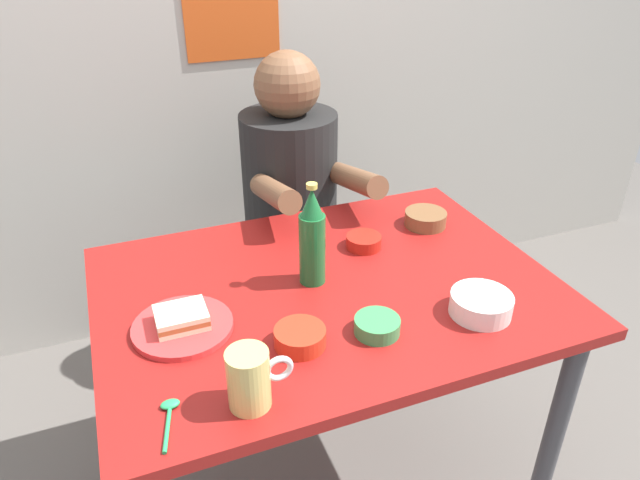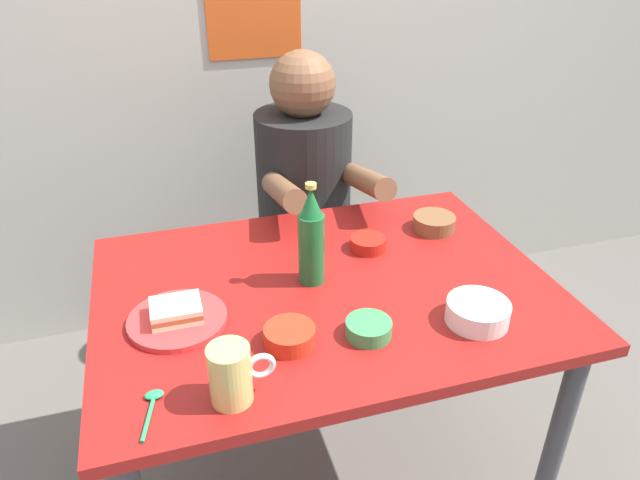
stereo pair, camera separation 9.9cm
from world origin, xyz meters
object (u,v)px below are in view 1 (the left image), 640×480
at_px(sandwich, 181,317).
at_px(beer_bottle, 312,239).
at_px(dining_table, 327,316).
at_px(person_seated, 291,175).
at_px(stool, 293,277).
at_px(sauce_bowl_chili, 300,337).
at_px(beer_mug, 250,379).
at_px(plate_orange, 183,327).

bearing_deg(sandwich, beer_bottle, 12.89).
height_order(dining_table, sandwich, sandwich).
bearing_deg(beer_bottle, person_seated, 76.20).
height_order(stool, person_seated, person_seated).
bearing_deg(beer_bottle, sauce_bowl_chili, -116.83).
bearing_deg(beer_bottle, sandwich, -167.11).
bearing_deg(person_seated, beer_mug, -112.99).
distance_m(plate_orange, sauce_bowl_chili, 0.26).
relative_size(beer_bottle, sauce_bowl_chili, 2.38).
distance_m(person_seated, sandwich, 0.82).
relative_size(plate_orange, beer_mug, 1.75).
xyz_separation_m(stool, beer_mug, (-0.39, -0.94, 0.45)).
relative_size(sandwich, beer_mug, 0.87).
bearing_deg(sandwich, plate_orange, 180.00).
height_order(sandwich, sauce_bowl_chili, sandwich).
bearing_deg(beer_bottle, plate_orange, -167.11).
height_order(stool, sauce_bowl_chili, sauce_bowl_chili).
relative_size(dining_table, person_seated, 1.53).
height_order(person_seated, sauce_bowl_chili, person_seated).
distance_m(sandwich, sauce_bowl_chili, 0.26).
bearing_deg(plate_orange, sauce_bowl_chili, -32.85).
bearing_deg(stool, beer_bottle, -103.55).
distance_m(stool, beer_mug, 1.12).
bearing_deg(person_seated, beer_bottle, -103.80).
relative_size(stool, beer_mug, 3.57).
height_order(person_seated, beer_bottle, person_seated).
xyz_separation_m(person_seated, sandwich, (-0.48, -0.66, 0.01)).
relative_size(plate_orange, beer_bottle, 0.84).
bearing_deg(plate_orange, beer_bottle, 12.89).
distance_m(dining_table, sandwich, 0.38).
height_order(dining_table, beer_bottle, beer_bottle).
height_order(dining_table, stool, dining_table).
bearing_deg(plate_orange, dining_table, 7.07).
bearing_deg(stool, dining_table, -100.52).
bearing_deg(sauce_bowl_chili, plate_orange, 147.15).
height_order(beer_mug, beer_bottle, beer_bottle).
xyz_separation_m(beer_mug, sauce_bowl_chili, (0.14, 0.12, -0.04)).
relative_size(sandwich, sauce_bowl_chili, 1.00).
distance_m(beer_bottle, sauce_bowl_chili, 0.26).
relative_size(person_seated, beer_bottle, 2.75).
xyz_separation_m(dining_table, beer_bottle, (-0.03, 0.03, 0.21)).
distance_m(stool, sauce_bowl_chili, 0.95).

